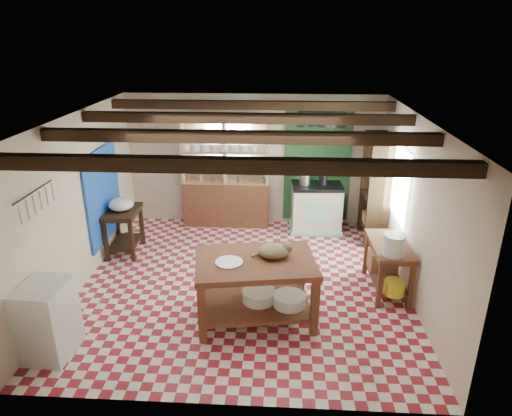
# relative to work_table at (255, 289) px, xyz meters

# --- Properties ---
(floor) EXTENTS (5.00, 5.00, 0.02)m
(floor) POSITION_rel_work_table_xyz_m (-0.24, 0.89, -0.46)
(floor) COLOR maroon
(floor) RESTS_ON ground
(ceiling) EXTENTS (5.00, 5.00, 0.02)m
(ceiling) POSITION_rel_work_table_xyz_m (-0.24, 0.89, 2.15)
(ceiling) COLOR #4D4D53
(ceiling) RESTS_ON wall_back
(wall_back) EXTENTS (5.00, 0.04, 2.60)m
(wall_back) POSITION_rel_work_table_xyz_m (-0.24, 3.39, 0.85)
(wall_back) COLOR beige
(wall_back) RESTS_ON floor
(wall_front) EXTENTS (5.00, 0.04, 2.60)m
(wall_front) POSITION_rel_work_table_xyz_m (-0.24, -1.61, 0.85)
(wall_front) COLOR beige
(wall_front) RESTS_ON floor
(wall_left) EXTENTS (0.04, 5.00, 2.60)m
(wall_left) POSITION_rel_work_table_xyz_m (-2.74, 0.89, 0.85)
(wall_left) COLOR beige
(wall_left) RESTS_ON floor
(wall_right) EXTENTS (0.04, 5.00, 2.60)m
(wall_right) POSITION_rel_work_table_xyz_m (2.26, 0.89, 0.85)
(wall_right) COLOR beige
(wall_right) RESTS_ON floor
(ceiling_beams) EXTENTS (5.00, 3.80, 0.15)m
(ceiling_beams) POSITION_rel_work_table_xyz_m (-0.24, 0.89, 2.03)
(ceiling_beams) COLOR black
(ceiling_beams) RESTS_ON ceiling
(blue_wall_patch) EXTENTS (0.04, 1.40, 1.60)m
(blue_wall_patch) POSITION_rel_work_table_xyz_m (-2.71, 1.79, 0.65)
(blue_wall_patch) COLOR blue
(blue_wall_patch) RESTS_ON wall_left
(green_wall_patch) EXTENTS (1.30, 0.04, 2.30)m
(green_wall_patch) POSITION_rel_work_table_xyz_m (1.01, 3.36, 0.80)
(green_wall_patch) COLOR #1D4A24
(green_wall_patch) RESTS_ON wall_back
(window_back) EXTENTS (0.90, 0.02, 0.80)m
(window_back) POSITION_rel_work_table_xyz_m (-0.74, 3.37, 1.25)
(window_back) COLOR silver
(window_back) RESTS_ON wall_back
(window_right) EXTENTS (0.02, 1.30, 1.20)m
(window_right) POSITION_rel_work_table_xyz_m (2.24, 1.89, 0.95)
(window_right) COLOR silver
(window_right) RESTS_ON wall_right
(utensil_rail) EXTENTS (0.06, 0.90, 0.28)m
(utensil_rail) POSITION_rel_work_table_xyz_m (-2.68, -0.31, 1.33)
(utensil_rail) COLOR black
(utensil_rail) RESTS_ON wall_left
(pot_rack) EXTENTS (0.86, 0.12, 0.36)m
(pot_rack) POSITION_rel_work_table_xyz_m (1.01, 2.94, 1.73)
(pot_rack) COLOR black
(pot_rack) RESTS_ON ceiling
(shelving_unit) EXTENTS (1.70, 0.34, 2.20)m
(shelving_unit) POSITION_rel_work_table_xyz_m (-0.79, 3.20, 0.65)
(shelving_unit) COLOR tan
(shelving_unit) RESTS_ON floor
(tall_rack) EXTENTS (0.40, 0.86, 2.00)m
(tall_rack) POSITION_rel_work_table_xyz_m (2.04, 2.69, 0.55)
(tall_rack) COLOR black
(tall_rack) RESTS_ON floor
(work_table) EXTENTS (1.72, 1.29, 0.89)m
(work_table) POSITION_rel_work_table_xyz_m (0.00, 0.00, 0.00)
(work_table) COLOR brown
(work_table) RESTS_ON floor
(stove) EXTENTS (0.99, 0.70, 0.94)m
(stove) POSITION_rel_work_table_xyz_m (1.01, 3.04, 0.02)
(stove) COLOR beige
(stove) RESTS_ON floor
(prep_table) EXTENTS (0.59, 0.83, 0.81)m
(prep_table) POSITION_rel_work_table_xyz_m (-2.44, 1.85, -0.04)
(prep_table) COLOR black
(prep_table) RESTS_ON floor
(white_cabinet) EXTENTS (0.56, 0.66, 0.95)m
(white_cabinet) POSITION_rel_work_table_xyz_m (-2.46, -0.88, 0.03)
(white_cabinet) COLOR silver
(white_cabinet) RESTS_ON floor
(right_counter) EXTENTS (0.57, 1.10, 0.78)m
(right_counter) POSITION_rel_work_table_xyz_m (1.94, 0.84, -0.06)
(right_counter) COLOR brown
(right_counter) RESTS_ON floor
(cat) EXTENTS (0.50, 0.44, 0.19)m
(cat) POSITION_rel_work_table_xyz_m (0.24, 0.09, 0.54)
(cat) COLOR #998659
(cat) RESTS_ON work_table
(steel_tray) EXTENTS (0.42, 0.42, 0.02)m
(steel_tray) POSITION_rel_work_table_xyz_m (-0.34, -0.10, 0.46)
(steel_tray) COLOR #B5B4BD
(steel_tray) RESTS_ON work_table
(basin_large) EXTENTS (0.52, 0.52, 0.16)m
(basin_large) POSITION_rel_work_table_xyz_m (0.04, 0.06, -0.13)
(basin_large) COLOR silver
(basin_large) RESTS_ON work_table
(basin_small) EXTENTS (0.50, 0.50, 0.15)m
(basin_small) POSITION_rel_work_table_xyz_m (0.46, -0.03, -0.13)
(basin_small) COLOR silver
(basin_small) RESTS_ON work_table
(kettle_left) EXTENTS (0.21, 0.21, 0.23)m
(kettle_left) POSITION_rel_work_table_xyz_m (0.76, 3.03, 0.61)
(kettle_left) COLOR #B5B4BD
(kettle_left) RESTS_ON stove
(kettle_right) EXTENTS (0.18, 0.18, 0.22)m
(kettle_right) POSITION_rel_work_table_xyz_m (1.11, 3.05, 0.60)
(kettle_right) COLOR black
(kettle_right) RESTS_ON stove
(enamel_bowl) EXTENTS (0.45, 0.45, 0.22)m
(enamel_bowl) POSITION_rel_work_table_xyz_m (-2.44, 1.85, 0.47)
(enamel_bowl) COLOR silver
(enamel_bowl) RESTS_ON prep_table
(white_bucket) EXTENTS (0.32, 0.32, 0.31)m
(white_bucket) POSITION_rel_work_table_xyz_m (1.90, 0.49, 0.49)
(white_bucket) COLOR silver
(white_bucket) RESTS_ON right_counter
(wicker_basket) EXTENTS (0.43, 0.35, 0.30)m
(wicker_basket) POSITION_rel_work_table_xyz_m (1.94, 1.14, -0.09)
(wicker_basket) COLOR #9D6A3F
(wicker_basket) RESTS_ON right_counter
(yellow_tub) EXTENTS (0.29, 0.29, 0.21)m
(yellow_tub) POSITION_rel_work_table_xyz_m (1.96, 0.39, -0.14)
(yellow_tub) COLOR gold
(yellow_tub) RESTS_ON right_counter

